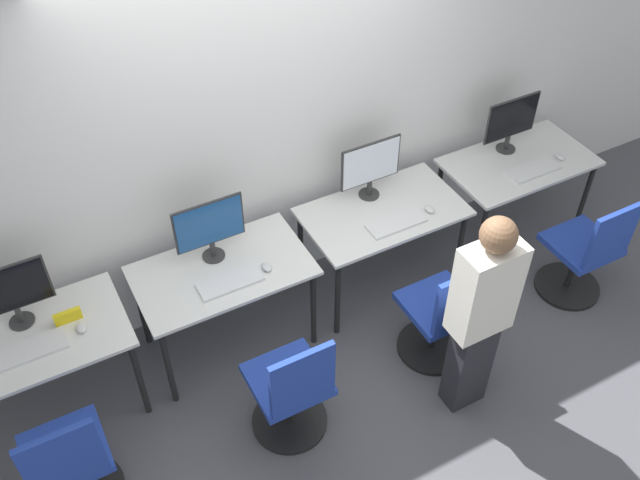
{
  "coord_description": "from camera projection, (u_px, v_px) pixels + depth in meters",
  "views": [
    {
      "loc": [
        -1.54,
        -2.74,
        3.95
      ],
      "look_at": [
        0.0,
        0.13,
        0.87
      ],
      "focal_mm": 40.0,
      "sensor_mm": 36.0,
      "label": 1
    }
  ],
  "objects": [
    {
      "name": "ground_plane",
      "position": [
        329.0,
        341.0,
        5.0
      ],
      "size": [
        20.0,
        20.0,
        0.0
      ],
      "primitive_type": "plane",
      "color": "#4C4C51"
    },
    {
      "name": "mouse_far_right",
      "position": [
        560.0,
        157.0,
        5.35
      ],
      "size": [
        0.06,
        0.09,
        0.03
      ],
      "color": "silver",
      "rests_on": "desk_far_right"
    },
    {
      "name": "desk_far_right",
      "position": [
        517.0,
        170.0,
        5.39
      ],
      "size": [
        1.12,
        0.65,
        0.72
      ],
      "color": "silver",
      "rests_on": "ground_plane"
    },
    {
      "name": "keyboard_far_right",
      "position": [
        533.0,
        170.0,
        5.24
      ],
      "size": [
        0.41,
        0.16,
        0.02
      ],
      "color": "silver",
      "rests_on": "desk_far_right"
    },
    {
      "name": "office_chair_left",
      "position": [
        292.0,
        393.0,
        4.23
      ],
      "size": [
        0.48,
        0.48,
        0.92
      ],
      "color": "black",
      "rests_on": "ground_plane"
    },
    {
      "name": "monitor_left",
      "position": [
        210.0,
        227.0,
        4.42
      ],
      "size": [
        0.46,
        0.15,
        0.45
      ],
      "color": "#2D2D2D",
      "rests_on": "desk_left"
    },
    {
      "name": "desk_far_left",
      "position": [
        32.0,
        349.0,
        4.15
      ],
      "size": [
        1.12,
        0.65,
        0.72
      ],
      "color": "silver",
      "rests_on": "ground_plane"
    },
    {
      "name": "mouse_right",
      "position": [
        430.0,
        209.0,
        4.91
      ],
      "size": [
        0.06,
        0.09,
        0.03
      ],
      "color": "silver",
      "rests_on": "desk_right"
    },
    {
      "name": "keyboard_left",
      "position": [
        230.0,
        282.0,
        4.41
      ],
      "size": [
        0.41,
        0.16,
        0.02
      ],
      "color": "silver",
      "rests_on": "desk_left"
    },
    {
      "name": "placard_far_left",
      "position": [
        68.0,
        316.0,
        4.17
      ],
      "size": [
        0.16,
        0.03,
        0.08
      ],
      "color": "yellow",
      "rests_on": "desk_far_left"
    },
    {
      "name": "monitor_far_right",
      "position": [
        511.0,
        121.0,
        5.27
      ],
      "size": [
        0.46,
        0.15,
        0.45
      ],
      "color": "#2D2D2D",
      "rests_on": "desk_far_right"
    },
    {
      "name": "mouse_far_left",
      "position": [
        81.0,
        328.0,
        4.14
      ],
      "size": [
        0.06,
        0.09,
        0.03
      ],
      "color": "silver",
      "rests_on": "desk_far_left"
    },
    {
      "name": "monitor_far_left",
      "position": [
        9.0,
        293.0,
        4.02
      ],
      "size": [
        0.46,
        0.15,
        0.45
      ],
      "color": "#2D2D2D",
      "rests_on": "desk_far_left"
    },
    {
      "name": "monitor_right",
      "position": [
        371.0,
        166.0,
        4.87
      ],
      "size": [
        0.46,
        0.15,
        0.45
      ],
      "color": "#2D2D2D",
      "rests_on": "desk_right"
    },
    {
      "name": "wall_back",
      "position": [
        272.0,
        118.0,
        4.53
      ],
      "size": [
        12.0,
        0.05,
        2.8
      ],
      "color": "silver",
      "rests_on": "ground_plane"
    },
    {
      "name": "desk_left",
      "position": [
        223.0,
        278.0,
        4.57
      ],
      "size": [
        1.12,
        0.65,
        0.72
      ],
      "color": "silver",
      "rests_on": "ground_plane"
    },
    {
      "name": "mouse_left",
      "position": [
        267.0,
        267.0,
        4.5
      ],
      "size": [
        0.06,
        0.09,
        0.03
      ],
      "color": "silver",
      "rests_on": "desk_left"
    },
    {
      "name": "office_chair_far_left",
      "position": [
        71.0,
        467.0,
        3.88
      ],
      "size": [
        0.48,
        0.48,
        0.92
      ],
      "color": "black",
      "rests_on": "ground_plane"
    },
    {
      "name": "desk_right",
      "position": [
        383.0,
        219.0,
        4.98
      ],
      "size": [
        1.12,
        0.65,
        0.72
      ],
      "color": "silver",
      "rests_on": "ground_plane"
    },
    {
      "name": "keyboard_right",
      "position": [
        396.0,
        223.0,
        4.81
      ],
      "size": [
        0.41,
        0.16,
        0.02
      ],
      "color": "silver",
      "rests_on": "desk_right"
    },
    {
      "name": "keyboard_far_left",
      "position": [
        31.0,
        350.0,
        4.03
      ],
      "size": [
        0.41,
        0.16,
        0.02
      ],
      "color": "silver",
      "rests_on": "desk_far_left"
    },
    {
      "name": "person_right",
      "position": [
        480.0,
        312.0,
        4.09
      ],
      "size": [
        0.36,
        0.2,
        1.55
      ],
      "color": "#232328",
      "rests_on": "ground_plane"
    },
    {
      "name": "office_chair_right",
      "position": [
        442.0,
        318.0,
        4.66
      ],
      "size": [
        0.48,
        0.48,
        0.92
      ],
      "color": "black",
      "rests_on": "ground_plane"
    },
    {
      "name": "office_chair_far_right",
      "position": [
        584.0,
        256.0,
        5.08
      ],
      "size": [
        0.48,
        0.48,
        0.92
      ],
      "color": "black",
      "rests_on": "ground_plane"
    }
  ]
}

